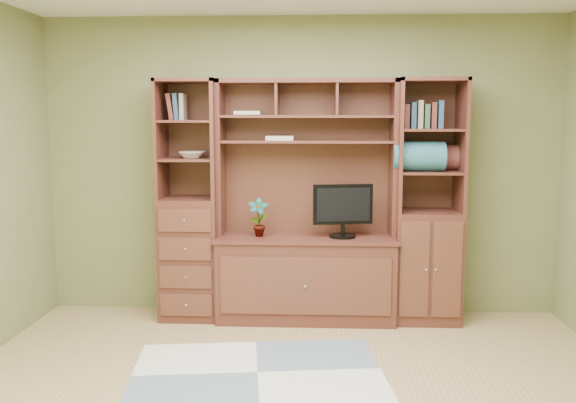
# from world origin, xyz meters

# --- Properties ---
(room) EXTENTS (4.60, 4.10, 2.64)m
(room) POSITION_xyz_m (0.00, 0.00, 1.30)
(room) COLOR tan
(room) RESTS_ON ground
(center_hutch) EXTENTS (1.54, 0.53, 2.05)m
(center_hutch) POSITION_xyz_m (0.06, 1.73, 1.02)
(center_hutch) COLOR #4C231A
(center_hutch) RESTS_ON ground
(left_tower) EXTENTS (0.50, 0.45, 2.05)m
(left_tower) POSITION_xyz_m (-0.94, 1.77, 1.02)
(left_tower) COLOR #4C231A
(left_tower) RESTS_ON ground
(right_tower) EXTENTS (0.55, 0.45, 2.05)m
(right_tower) POSITION_xyz_m (1.08, 1.77, 1.02)
(right_tower) COLOR #4C231A
(right_tower) RESTS_ON ground
(rug) EXTENTS (1.82, 1.33, 0.01)m
(rug) POSITION_xyz_m (-0.25, 0.57, 0.01)
(rug) COLOR #ABB0B0
(rug) RESTS_ON ground
(monitor) EXTENTS (0.54, 0.31, 0.62)m
(monitor) POSITION_xyz_m (0.36, 1.70, 1.04)
(monitor) COLOR black
(monitor) RESTS_ON center_hutch
(orchid) EXTENTS (0.17, 0.12, 0.33)m
(orchid) POSITION_xyz_m (-0.35, 1.70, 0.89)
(orchid) COLOR #A34D37
(orchid) RESTS_ON center_hutch
(magazines) EXTENTS (0.23, 0.17, 0.04)m
(magazines) POSITION_xyz_m (-0.17, 1.82, 1.56)
(magazines) COLOR beige
(magazines) RESTS_ON center_hutch
(bowl) EXTENTS (0.23, 0.23, 0.06)m
(bowl) POSITION_xyz_m (-0.92, 1.77, 1.42)
(bowl) COLOR beige
(bowl) RESTS_ON left_tower
(blanket_teal) EXTENTS (0.42, 0.24, 0.24)m
(blanket_teal) POSITION_xyz_m (0.98, 1.73, 1.41)
(blanket_teal) COLOR #275E69
(blanket_teal) RESTS_ON right_tower
(blanket_red) EXTENTS (0.39, 0.21, 0.21)m
(blanket_red) POSITION_xyz_m (1.14, 1.85, 1.40)
(blanket_red) COLOR brown
(blanket_red) RESTS_ON right_tower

